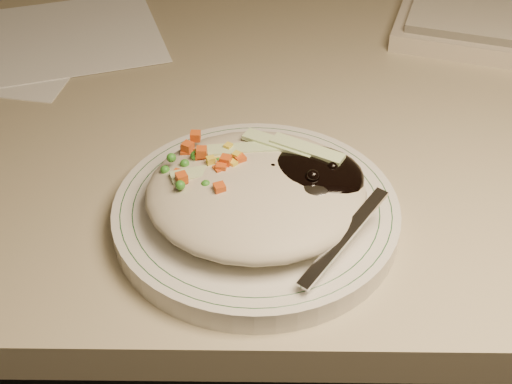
{
  "coord_description": "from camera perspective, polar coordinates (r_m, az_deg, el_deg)",
  "views": [
    {
      "loc": [
        -0.09,
        0.7,
        1.18
      ],
      "look_at": [
        -0.09,
        1.17,
        0.78
      ],
      "focal_mm": 50.0,
      "sensor_mm": 36.0,
      "label": 1
    }
  ],
  "objects": [
    {
      "name": "desk",
      "position": [
        0.94,
        5.95,
        -2.97
      ],
      "size": [
        1.4,
        0.7,
        0.74
      ],
      "color": "tan",
      "rests_on": "ground"
    },
    {
      "name": "meal",
      "position": [
        0.62,
        0.4,
        0.35
      ],
      "size": [
        0.21,
        0.19,
        0.05
      ],
      "color": "#B5AB93",
      "rests_on": "plate"
    },
    {
      "name": "papers",
      "position": [
        0.98,
        -19.33,
        11.17
      ],
      "size": [
        0.42,
        0.29,
        0.0
      ],
      "color": "white",
      "rests_on": "desk"
    },
    {
      "name": "plate_rim",
      "position": [
        0.63,
        0.0,
        -1.11
      ],
      "size": [
        0.24,
        0.24,
        0.0
      ],
      "color": "#144723",
      "rests_on": "plate"
    },
    {
      "name": "plate",
      "position": [
        0.64,
        0.0,
        -1.79
      ],
      "size": [
        0.26,
        0.26,
        0.02
      ],
      "primitive_type": "cylinder",
      "color": "silver",
      "rests_on": "desk"
    }
  ]
}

